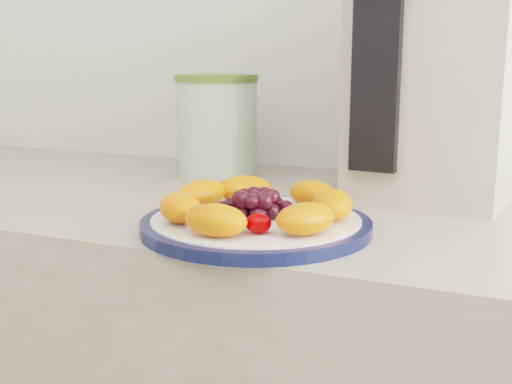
% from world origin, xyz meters
% --- Properties ---
extents(plate_rim, '(0.29, 0.29, 0.01)m').
position_xyz_m(plate_rim, '(-0.03, 1.02, 0.91)').
color(plate_rim, '#0D163C').
rests_on(plate_rim, counter).
extents(plate_face, '(0.26, 0.26, 0.02)m').
position_xyz_m(plate_face, '(-0.03, 1.02, 0.91)').
color(plate_face, white).
rests_on(plate_face, counter).
extents(canister, '(0.19, 0.19, 0.17)m').
position_xyz_m(canister, '(-0.24, 1.34, 0.99)').
color(canister, '#305A0E').
rests_on(canister, counter).
extents(canister_lid, '(0.20, 0.20, 0.01)m').
position_xyz_m(canister_lid, '(-0.24, 1.34, 1.08)').
color(canister_lid, '#507029').
rests_on(canister_lid, canister).
extents(appliance_body, '(0.25, 0.33, 0.39)m').
position_xyz_m(appliance_body, '(0.15, 1.36, 1.09)').
color(appliance_body, '#B9B09D').
rests_on(appliance_body, counter).
extents(appliance_panel, '(0.07, 0.03, 0.29)m').
position_xyz_m(appliance_panel, '(0.07, 1.20, 1.10)').
color(appliance_panel, black).
rests_on(appliance_panel, appliance_body).
extents(fruit_plate, '(0.25, 0.24, 0.04)m').
position_xyz_m(fruit_plate, '(-0.03, 1.03, 0.93)').
color(fruit_plate, '#E8530B').
rests_on(fruit_plate, plate_face).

